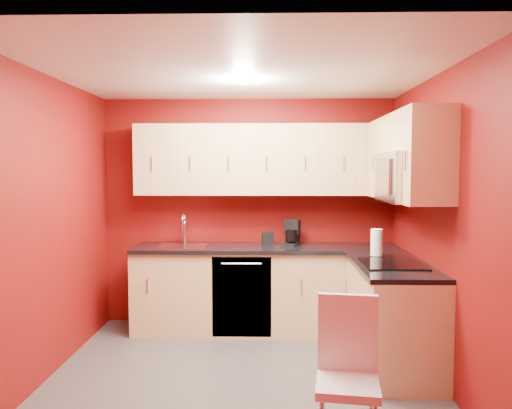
{
  "coord_description": "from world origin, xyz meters",
  "views": [
    {
      "loc": [
        0.21,
        -4.05,
        1.72
      ],
      "look_at": [
        0.1,
        0.55,
        1.4
      ],
      "focal_mm": 35.0,
      "sensor_mm": 36.0,
      "label": 1
    }
  ],
  "objects_px": {
    "napkin_holder": "(268,238)",
    "dining_chair": "(348,377)",
    "microwave": "(407,177)",
    "sink": "(182,243)",
    "paper_towel": "(377,243)",
    "coffee_maker": "(290,233)"
  },
  "relations": [
    {
      "from": "napkin_holder",
      "to": "dining_chair",
      "type": "distance_m",
      "value": 2.52
    },
    {
      "from": "dining_chair",
      "to": "napkin_holder",
      "type": "bearing_deg",
      "value": 109.37
    },
    {
      "from": "microwave",
      "to": "sink",
      "type": "xyz_separation_m",
      "value": [
        -2.09,
        1.0,
        -0.72
      ]
    },
    {
      "from": "paper_towel",
      "to": "dining_chair",
      "type": "xyz_separation_m",
      "value": [
        -0.53,
        -1.68,
        -0.57
      ]
    },
    {
      "from": "microwave",
      "to": "dining_chair",
      "type": "height_order",
      "value": "microwave"
    },
    {
      "from": "paper_towel",
      "to": "napkin_holder",
      "type": "bearing_deg",
      "value": 144.1
    },
    {
      "from": "microwave",
      "to": "sink",
      "type": "height_order",
      "value": "microwave"
    },
    {
      "from": "paper_towel",
      "to": "microwave",
      "type": "bearing_deg",
      "value": -67.48
    },
    {
      "from": "microwave",
      "to": "coffee_maker",
      "type": "xyz_separation_m",
      "value": [
        -0.94,
        1.08,
        -0.62
      ]
    },
    {
      "from": "sink",
      "to": "coffee_maker",
      "type": "xyz_separation_m",
      "value": [
        1.16,
        0.08,
        0.1
      ]
    },
    {
      "from": "coffee_maker",
      "to": "napkin_holder",
      "type": "height_order",
      "value": "coffee_maker"
    },
    {
      "from": "microwave",
      "to": "paper_towel",
      "type": "relative_size",
      "value": 2.95
    },
    {
      "from": "sink",
      "to": "coffee_maker",
      "type": "relative_size",
      "value": 1.93
    },
    {
      "from": "coffee_maker",
      "to": "dining_chair",
      "type": "height_order",
      "value": "coffee_maker"
    },
    {
      "from": "dining_chair",
      "to": "sink",
      "type": "bearing_deg",
      "value": 129.41
    },
    {
      "from": "microwave",
      "to": "napkin_holder",
      "type": "relative_size",
      "value": 5.72
    },
    {
      "from": "paper_towel",
      "to": "dining_chair",
      "type": "height_order",
      "value": "paper_towel"
    },
    {
      "from": "sink",
      "to": "microwave",
      "type": "bearing_deg",
      "value": -25.6
    },
    {
      "from": "microwave",
      "to": "coffee_maker",
      "type": "distance_m",
      "value": 1.56
    },
    {
      "from": "dining_chair",
      "to": "coffee_maker",
      "type": "bearing_deg",
      "value": 103.87
    },
    {
      "from": "microwave",
      "to": "napkin_holder",
      "type": "bearing_deg",
      "value": 136.25
    },
    {
      "from": "sink",
      "to": "napkin_holder",
      "type": "relative_size",
      "value": 3.91
    }
  ]
}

